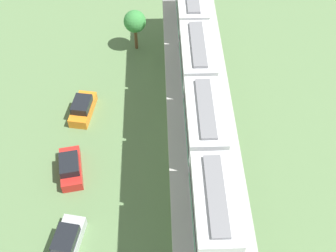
{
  "coord_description": "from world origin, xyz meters",
  "views": [
    {
      "loc": [
        3.25,
        25.51,
        31.92
      ],
      "look_at": [
        2.5,
        1.73,
        4.17
      ],
      "focal_mm": 46.34,
      "sensor_mm": 36.0,
      "label": 1
    }
  ],
  "objects_px": {
    "tree_near_viaduct": "(135,22)",
    "train": "(200,89)",
    "parked_car_orange": "(83,108)",
    "parked_car_red": "(71,168)",
    "parked_car_silver": "(67,241)"
  },
  "relations": [
    {
      "from": "parked_car_orange",
      "to": "parked_car_red",
      "type": "relative_size",
      "value": 1.0
    },
    {
      "from": "parked_car_red",
      "to": "tree_near_viaduct",
      "type": "relative_size",
      "value": 0.91
    },
    {
      "from": "train",
      "to": "parked_car_orange",
      "type": "xyz_separation_m",
      "value": [
        10.72,
        -5.5,
        -7.73
      ]
    },
    {
      "from": "parked_car_silver",
      "to": "tree_near_viaduct",
      "type": "bearing_deg",
      "value": -89.9
    },
    {
      "from": "train",
      "to": "parked_car_red",
      "type": "relative_size",
      "value": 6.18
    },
    {
      "from": "train",
      "to": "parked_car_red",
      "type": "bearing_deg",
      "value": 8.15
    },
    {
      "from": "parked_car_orange",
      "to": "parked_car_red",
      "type": "xyz_separation_m",
      "value": [
        0.37,
        7.09,
        0.0
      ]
    },
    {
      "from": "tree_near_viaduct",
      "to": "train",
      "type": "bearing_deg",
      "value": 109.91
    },
    {
      "from": "train",
      "to": "parked_car_red",
      "type": "height_order",
      "value": "train"
    },
    {
      "from": "parked_car_silver",
      "to": "tree_near_viaduct",
      "type": "xyz_separation_m",
      "value": [
        -4.95,
        -24.08,
        2.85
      ]
    },
    {
      "from": "train",
      "to": "tree_near_viaduct",
      "type": "distance_m",
      "value": 17.21
    },
    {
      "from": "tree_near_viaduct",
      "to": "parked_car_orange",
      "type": "bearing_deg",
      "value": 62.99
    },
    {
      "from": "train",
      "to": "parked_car_orange",
      "type": "relative_size",
      "value": 6.17
    },
    {
      "from": "parked_car_silver",
      "to": "tree_near_viaduct",
      "type": "relative_size",
      "value": 0.92
    },
    {
      "from": "parked_car_red",
      "to": "tree_near_viaduct",
      "type": "height_order",
      "value": "tree_near_viaduct"
    }
  ]
}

